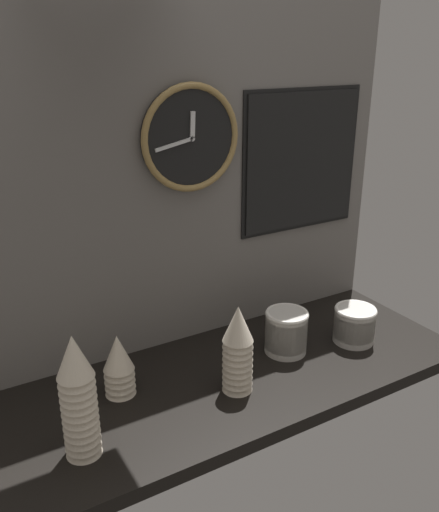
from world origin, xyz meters
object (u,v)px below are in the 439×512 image
(menu_board, at_px, (302,161))
(bowl_stack_far_right, at_px, (354,324))
(cup_stack_center_right, at_px, (238,349))
(cup_stack_center_left, at_px, (119,365))
(wall_clock, at_px, (191,138))
(bowl_stack_right, at_px, (286,331))
(cup_stack_left, at_px, (78,397))

(menu_board, bearing_deg, bowl_stack_far_right, -86.35)
(cup_stack_center_right, bearing_deg, bowl_stack_far_right, 4.08)
(cup_stack_center_right, xyz_separation_m, cup_stack_center_left, (-0.29, 0.15, -0.04))
(bowl_stack_far_right, xyz_separation_m, wall_clock, (-0.44, 0.28, 0.59))
(bowl_stack_far_right, xyz_separation_m, menu_board, (-0.02, 0.29, 0.48))
(bowl_stack_far_right, relative_size, bowl_stack_right, 0.97)
(bowl_stack_right, bearing_deg, menu_board, 47.48)
(cup_stack_center_right, distance_m, bowl_stack_right, 0.26)
(bowl_stack_far_right, bearing_deg, menu_board, 93.65)
(cup_stack_left, bearing_deg, wall_clock, 35.82)
(bowl_stack_far_right, distance_m, wall_clock, 0.79)
(cup_stack_left, distance_m, bowl_stack_far_right, 0.92)
(wall_clock, bearing_deg, cup_stack_center_right, -95.83)
(cup_stack_center_left, bearing_deg, cup_stack_center_right, -27.12)
(bowl_stack_right, height_order, wall_clock, wall_clock)
(menu_board, bearing_deg, wall_clock, -178.78)
(bowl_stack_far_right, distance_m, menu_board, 0.56)
(cup_stack_center_right, relative_size, cup_stack_center_left, 1.43)
(cup_stack_left, relative_size, bowl_stack_far_right, 2.36)
(cup_stack_center_left, distance_m, menu_board, 0.88)
(cup_stack_center_right, distance_m, menu_board, 0.69)
(bowl_stack_right, relative_size, wall_clock, 0.44)
(cup_stack_left, relative_size, bowl_stack_right, 2.29)
(wall_clock, bearing_deg, bowl_stack_far_right, -32.85)
(cup_stack_left, bearing_deg, bowl_stack_far_right, 4.09)
(cup_stack_center_right, relative_size, bowl_stack_right, 1.87)
(cup_stack_center_right, relative_size, bowl_stack_far_right, 1.93)
(bowl_stack_far_right, distance_m, bowl_stack_right, 0.24)
(cup_stack_center_right, bearing_deg, cup_stack_center_left, 152.88)
(bowl_stack_right, height_order, menu_board, menu_board)
(cup_stack_center_left, bearing_deg, bowl_stack_far_right, -8.61)
(bowl_stack_far_right, height_order, wall_clock, wall_clock)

